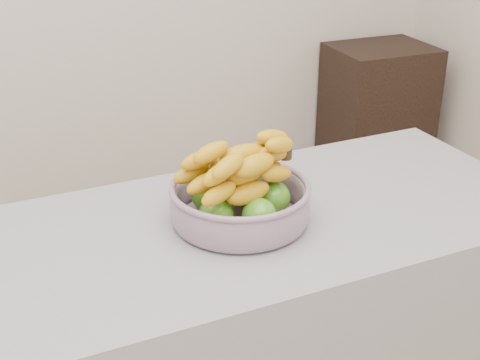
{
  "coord_description": "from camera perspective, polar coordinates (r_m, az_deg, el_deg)",
  "views": [
    {
      "loc": [
        -0.25,
        -0.73,
        1.61
      ],
      "look_at": [
        0.29,
        0.43,
        1.0
      ],
      "focal_mm": 50.0,
      "sensor_mm": 36.0,
      "label": 1
    }
  ],
  "objects": [
    {
      "name": "cabinet",
      "position": [
        3.37,
        11.46,
        4.21
      ],
      "size": [
        0.48,
        0.39,
        0.83
      ],
      "primitive_type": "cube",
      "rotation": [
        0.0,
        0.0,
        -0.05
      ],
      "color": "black",
      "rests_on": "ground"
    },
    {
      "name": "fruit_bowl",
      "position": [
        1.43,
        0.02,
        -1.48
      ],
      "size": [
        0.3,
        0.3,
        0.18
      ],
      "rotation": [
        0.0,
        0.0,
        0.12
      ],
      "color": "#A2ADC3",
      "rests_on": "counter"
    }
  ]
}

